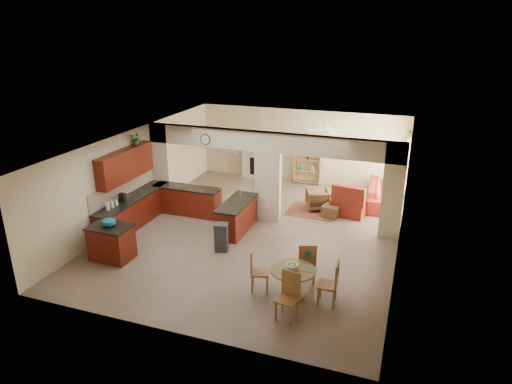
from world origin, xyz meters
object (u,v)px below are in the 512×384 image
(kitchen_island, at_px, (112,242))
(armchair, at_px, (318,199))
(sofa, at_px, (383,194))
(dining_table, at_px, (293,278))

(kitchen_island, xyz_separation_m, armchair, (4.31, 5.19, -0.14))
(sofa, distance_m, armchair, 2.32)
(kitchen_island, height_order, sofa, kitchen_island)
(dining_table, height_order, sofa, sofa)
(armchair, bearing_deg, dining_table, 72.49)
(sofa, height_order, armchair, sofa)
(kitchen_island, xyz_separation_m, dining_table, (4.91, -0.14, 0.01))
(armchair, bearing_deg, sofa, -173.69)
(kitchen_island, relative_size, dining_table, 1.06)
(kitchen_island, height_order, armchair, kitchen_island)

